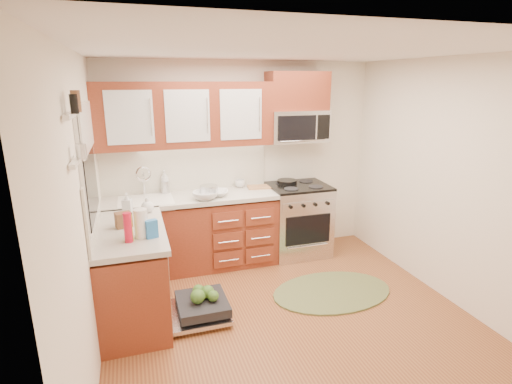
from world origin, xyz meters
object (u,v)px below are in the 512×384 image
object	(u,v)px
paper_towel_roll	(141,223)
cup	(240,183)
skillet	(287,182)
bowl_a	(217,193)
bowl_b	(205,196)
microwave	(297,126)
stock_pot	(209,191)
sink	(147,210)
upper_cabinets	(185,115)
range	(298,220)
cutting_board	(260,187)
rug	(332,292)
dishwasher	(198,308)

from	to	relation	value
paper_towel_roll	cup	distance (m)	1.88
skillet	cup	distance (m)	0.62
bowl_a	bowl_b	xyz separation A→B (m)	(-0.16, -0.10, 0.01)
microwave	stock_pot	xyz separation A→B (m)	(-1.20, -0.18, -0.71)
sink	bowl_a	size ratio (longest dim) A/B	2.29
upper_cabinets	bowl_b	world-z (taller)	upper_cabinets
range	stock_pot	size ratio (longest dim) A/B	4.38
skillet	stock_pot	distance (m)	1.09
microwave	cutting_board	distance (m)	0.91
upper_cabinets	rug	bearing A→B (deg)	-42.56
sink	cup	bearing A→B (deg)	10.80
stock_pot	paper_towel_roll	xyz separation A→B (m)	(-0.82, -1.10, 0.06)
upper_cabinets	microwave	distance (m)	1.42
paper_towel_roll	bowl_a	size ratio (longest dim) A/B	0.96
upper_cabinets	range	world-z (taller)	upper_cabinets
rug	stock_pot	bearing A→B (deg)	137.70
dishwasher	rug	bearing A→B (deg)	1.20
upper_cabinets	bowl_b	bearing A→B (deg)	-66.54
stock_pot	cup	distance (m)	0.54
upper_cabinets	stock_pot	world-z (taller)	upper_cabinets
upper_cabinets	cutting_board	distance (m)	1.30
microwave	bowl_a	bearing A→B (deg)	-169.87
upper_cabinets	rug	distance (m)	2.62
microwave	paper_towel_roll	size ratio (longest dim) A/B	2.93
sink	skillet	size ratio (longest dim) A/B	2.39
range	sink	size ratio (longest dim) A/B	1.53
microwave	stock_pot	bearing A→B (deg)	-171.57
range	bowl_a	world-z (taller)	bowl_a
rug	stock_pot	world-z (taller)	stock_pot
range	rug	size ratio (longest dim) A/B	0.70
upper_cabinets	range	size ratio (longest dim) A/B	2.16
dishwasher	cup	bearing A→B (deg)	59.10
skillet	bowl_b	size ratio (longest dim) A/B	0.89
sink	rug	world-z (taller)	sink
paper_towel_roll	bowl_a	distance (m)	1.42
stock_pot	cutting_board	size ratio (longest dim) A/B	0.72
stock_pot	paper_towel_roll	world-z (taller)	paper_towel_roll
skillet	paper_towel_roll	world-z (taller)	paper_towel_roll
cutting_board	bowl_b	bearing A→B (deg)	-158.56
paper_towel_roll	skillet	bearing A→B (deg)	34.08
bowl_a	bowl_b	distance (m)	0.19
dishwasher	stock_pot	xyz separation A→B (m)	(0.34, 1.07, 0.89)
paper_towel_roll	dishwasher	bearing A→B (deg)	3.84
sink	range	bearing A→B (deg)	0.30
sink	bowl_a	xyz separation A→B (m)	(0.83, -0.07, 0.16)
paper_towel_roll	upper_cabinets	bearing A→B (deg)	65.00
sink	stock_pot	distance (m)	0.76
range	dishwasher	world-z (taller)	range
range	paper_towel_roll	xyz separation A→B (m)	(-2.01, -1.16, 0.58)
sink	bowl_b	size ratio (longest dim) A/B	2.12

